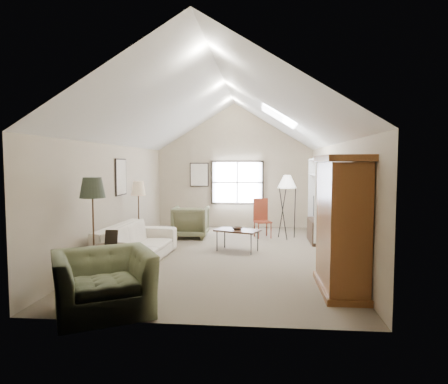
# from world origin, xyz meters

# --- Properties ---
(room_shell) EXTENTS (5.01, 8.01, 4.00)m
(room_shell) POSITION_xyz_m (0.00, 0.00, 3.21)
(room_shell) COLOR #716750
(room_shell) RESTS_ON ground
(window) EXTENTS (1.72, 0.08, 1.42)m
(window) POSITION_xyz_m (0.10, 3.96, 1.45)
(window) COLOR black
(window) RESTS_ON room_shell
(skylight) EXTENTS (0.80, 1.20, 0.52)m
(skylight) POSITION_xyz_m (1.30, 0.90, 3.22)
(skylight) COLOR white
(skylight) RESTS_ON room_shell
(wall_art) EXTENTS (1.97, 3.71, 0.88)m
(wall_art) POSITION_xyz_m (-1.88, 1.94, 1.73)
(wall_art) COLOR black
(wall_art) RESTS_ON room_shell
(armoire) EXTENTS (0.60, 1.50, 2.20)m
(armoire) POSITION_xyz_m (2.18, -2.40, 1.10)
(armoire) COLOR brown
(armoire) RESTS_ON ground
(tv_alcove) EXTENTS (0.32, 1.30, 2.10)m
(tv_alcove) POSITION_xyz_m (2.34, 1.60, 1.15)
(tv_alcove) COLOR white
(tv_alcove) RESTS_ON ground
(media_console) EXTENTS (0.34, 1.18, 0.60)m
(media_console) POSITION_xyz_m (2.32, 1.60, 0.30)
(media_console) COLOR #382316
(media_console) RESTS_ON ground
(tv_panel) EXTENTS (0.05, 0.90, 0.55)m
(tv_panel) POSITION_xyz_m (2.32, 1.60, 0.92)
(tv_panel) COLOR black
(tv_panel) RESTS_ON media_console
(sofa) EXTENTS (1.21, 2.75, 0.78)m
(sofa) POSITION_xyz_m (-1.76, -0.87, 0.39)
(sofa) COLOR white
(sofa) RESTS_ON ground
(armchair_near) EXTENTS (1.71, 1.65, 0.86)m
(armchair_near) POSITION_xyz_m (-1.30, -3.70, 0.43)
(armchair_near) COLOR #68704E
(armchair_near) RESTS_ON ground
(armchair_far) EXTENTS (0.96, 0.99, 0.88)m
(armchair_far) POSITION_xyz_m (-1.08, 1.94, 0.44)
(armchair_far) COLOR #646748
(armchair_far) RESTS_ON ground
(coffee_table) EXTENTS (1.14, 0.88, 0.51)m
(coffee_table) POSITION_xyz_m (0.32, 0.34, 0.26)
(coffee_table) COLOR #3B2018
(coffee_table) RESTS_ON ground
(bowl) EXTENTS (0.31, 0.31, 0.06)m
(bowl) POSITION_xyz_m (0.32, 0.34, 0.54)
(bowl) COLOR #352515
(bowl) RESTS_ON coffee_table
(side_table) EXTENTS (0.71, 0.71, 0.67)m
(side_table) POSITION_xyz_m (-1.66, -2.47, 0.34)
(side_table) COLOR #3D2719
(side_table) RESTS_ON ground
(side_chair) EXTENTS (0.54, 0.54, 1.09)m
(side_chair) POSITION_xyz_m (0.92, 2.14, 0.54)
(side_chair) COLOR maroon
(side_chair) RESTS_ON ground
(tripod_lamp) EXTENTS (0.62, 0.62, 1.79)m
(tripod_lamp) POSITION_xyz_m (1.58, 2.03, 0.89)
(tripod_lamp) COLOR white
(tripod_lamp) RESTS_ON ground
(dark_lamp) EXTENTS (0.48, 0.48, 1.87)m
(dark_lamp) POSITION_xyz_m (-2.06, -2.27, 0.94)
(dark_lamp) COLOR black
(dark_lamp) RESTS_ON ground
(tan_lamp) EXTENTS (0.36, 0.36, 1.68)m
(tan_lamp) POSITION_xyz_m (-2.06, 0.33, 0.84)
(tan_lamp) COLOR tan
(tan_lamp) RESTS_ON ground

